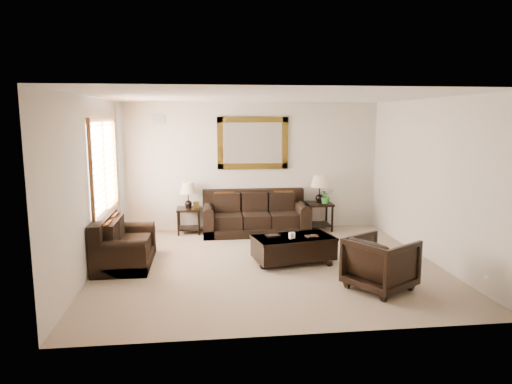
{
  "coord_description": "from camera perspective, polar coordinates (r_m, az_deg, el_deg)",
  "views": [
    {
      "loc": [
        -1.02,
        -7.15,
        2.37
      ],
      "look_at": [
        -0.11,
        0.6,
        1.1
      ],
      "focal_mm": 32.0,
      "sensor_mm": 36.0,
      "label": 1
    }
  ],
  "objects": [
    {
      "name": "window",
      "position": [
        8.26,
        -18.42,
        3.04
      ],
      "size": [
        0.07,
        1.96,
        1.66
      ],
      "color": "white",
      "rests_on": "room"
    },
    {
      "name": "potted_plant",
      "position": [
        9.74,
        8.73,
        -0.67
      ],
      "size": [
        0.36,
        0.38,
        0.26
      ],
      "primitive_type": "imported",
      "rotation": [
        0.0,
        0.0,
        0.19
      ],
      "color": "#266021",
      "rests_on": "end_table_right"
    },
    {
      "name": "end_table_right",
      "position": [
        9.79,
        7.92,
        -0.26
      ],
      "size": [
        0.54,
        0.54,
        1.18
      ],
      "color": "black",
      "rests_on": "room"
    },
    {
      "name": "sofa",
      "position": [
        9.51,
        -0.14,
        -3.24
      ],
      "size": [
        2.15,
        0.93,
        0.88
      ],
      "color": "black",
      "rests_on": "room"
    },
    {
      "name": "air_vent",
      "position": [
        9.67,
        -12.07,
        8.9
      ],
      "size": [
        0.25,
        0.02,
        0.18
      ],
      "primitive_type": "cube",
      "color": "#999999",
      "rests_on": "room"
    },
    {
      "name": "loveseat",
      "position": [
        7.79,
        -16.45,
        -6.62
      ],
      "size": [
        0.85,
        1.42,
        0.8
      ],
      "rotation": [
        0.0,
        0.0,
        1.57
      ],
      "color": "black",
      "rests_on": "room"
    },
    {
      "name": "room",
      "position": [
        7.29,
        1.41,
        1.17
      ],
      "size": [
        5.51,
        5.01,
        2.71
      ],
      "color": "gray",
      "rests_on": "ground"
    },
    {
      "name": "end_table_left",
      "position": [
        9.52,
        -8.45,
        -1.01
      ],
      "size": [
        0.49,
        0.49,
        1.07
      ],
      "color": "black",
      "rests_on": "room"
    },
    {
      "name": "armchair",
      "position": [
        6.64,
        15.31,
        -8.31
      ],
      "size": [
        1.05,
        1.07,
        0.82
      ],
      "primitive_type": "imported",
      "rotation": [
        0.0,
        0.0,
        2.13
      ],
      "color": "black",
      "rests_on": "floor"
    },
    {
      "name": "mirror",
      "position": [
        9.69,
        -0.41,
        6.14
      ],
      "size": [
        1.5,
        0.06,
        1.1
      ],
      "color": "#432D0D",
      "rests_on": "room"
    },
    {
      "name": "coffee_table",
      "position": [
        7.61,
        4.71,
        -6.81
      ],
      "size": [
        1.42,
        0.95,
        0.55
      ],
      "rotation": [
        0.0,
        0.0,
        0.2
      ],
      "color": "black",
      "rests_on": "room"
    }
  ]
}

